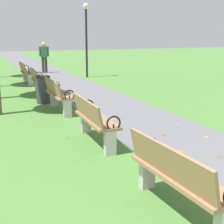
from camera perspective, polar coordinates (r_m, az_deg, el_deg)
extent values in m
cube|color=slate|center=(18.49, -11.27, 6.75)|extent=(2.24, 44.00, 0.02)
cube|color=#93704C|center=(4.05, 11.76, -10.87)|extent=(0.51, 1.62, 0.05)
cube|color=#93704C|center=(3.86, 9.65, -8.42)|extent=(0.20, 1.60, 0.40)
cube|color=#B7B5AD|center=(4.70, 6.09, -10.41)|extent=(0.21, 0.13, 0.45)
torus|color=black|center=(4.61, 6.71, -6.03)|extent=(0.27, 0.04, 0.27)
cylinder|color=black|center=(4.64, 6.69, -6.96)|extent=(0.03, 0.03, 0.12)
cube|color=#93704C|center=(6.46, -2.69, -1.30)|extent=(0.49, 1.61, 0.05)
cube|color=#93704C|center=(6.35, -4.34, 0.51)|extent=(0.17, 1.60, 0.40)
cube|color=#B7B5AD|center=(5.86, -0.34, -5.40)|extent=(0.20, 0.13, 0.45)
cube|color=#B7B5AD|center=(7.20, -4.55, -1.80)|extent=(0.20, 0.13, 0.45)
torus|color=black|center=(5.76, 0.28, -1.95)|extent=(0.27, 0.04, 0.27)
cylinder|color=black|center=(5.78, 0.28, -2.71)|extent=(0.03, 0.03, 0.12)
torus|color=black|center=(7.15, -4.19, 1.10)|extent=(0.27, 0.04, 0.27)
cylinder|color=black|center=(7.17, -4.18, 0.48)|extent=(0.03, 0.03, 0.12)
cube|color=#93704C|center=(9.16, -9.01, 3.01)|extent=(0.45, 1.60, 0.05)
cube|color=#93704C|center=(9.08, -10.22, 4.31)|extent=(0.13, 1.60, 0.40)
cube|color=#B7B5AD|center=(8.51, -7.74, 0.52)|extent=(0.20, 0.12, 0.45)
cube|color=#B7B5AD|center=(9.92, -9.98, 2.30)|extent=(0.20, 0.12, 0.45)
torus|color=black|center=(8.43, -7.39, 2.95)|extent=(0.27, 0.03, 0.27)
cylinder|color=black|center=(8.45, -7.38, 2.41)|extent=(0.03, 0.03, 0.12)
torus|color=black|center=(9.89, -9.76, 4.43)|extent=(0.27, 0.03, 0.27)
cylinder|color=black|center=(9.90, -9.74, 3.97)|extent=(0.03, 0.03, 0.12)
cube|color=#93704C|center=(11.83, -12.30, 5.23)|extent=(0.51, 1.62, 0.05)
cube|color=#93704C|center=(11.78, -13.28, 6.25)|extent=(0.20, 1.60, 0.40)
cube|color=#B7B5AD|center=(11.15, -11.69, 3.46)|extent=(0.21, 0.13, 0.45)
cube|color=#B7B5AD|center=(12.59, -12.73, 4.55)|extent=(0.21, 0.13, 0.45)
torus|color=black|center=(11.08, -11.45, 5.33)|extent=(0.27, 0.04, 0.27)
cylinder|color=black|center=(11.09, -11.43, 4.92)|extent=(0.03, 0.03, 0.12)
torus|color=black|center=(12.57, -12.56, 6.23)|extent=(0.27, 0.04, 0.27)
cylinder|color=black|center=(12.58, -12.54, 5.87)|extent=(0.03, 0.03, 0.12)
cube|color=#93704C|center=(14.62, -14.45, 6.66)|extent=(0.44, 1.60, 0.05)
cube|color=#93704C|center=(14.57, -15.24, 7.49)|extent=(0.12, 1.60, 0.40)
cube|color=#B7B5AD|center=(13.93, -13.91, 5.33)|extent=(0.20, 0.12, 0.45)
cube|color=#B7B5AD|center=(15.38, -14.82, 6.02)|extent=(0.20, 0.12, 0.45)
torus|color=black|center=(13.87, -13.74, 6.83)|extent=(0.27, 0.03, 0.27)
cylinder|color=black|center=(13.88, -13.72, 6.50)|extent=(0.03, 0.03, 0.12)
torus|color=black|center=(15.37, -14.69, 7.40)|extent=(0.27, 0.03, 0.27)
cylinder|color=black|center=(15.37, -14.68, 7.10)|extent=(0.03, 0.03, 0.12)
cylinder|color=#3D3328|center=(18.22, -11.86, 8.00)|extent=(0.14, 0.14, 0.85)
cylinder|color=#3D3328|center=(18.23, -11.36, 8.03)|extent=(0.14, 0.14, 0.85)
cube|color=#33724C|center=(18.17, -11.72, 10.22)|extent=(0.36, 0.25, 0.56)
sphere|color=beige|center=(18.16, -11.78, 11.45)|extent=(0.20, 0.20, 0.20)
cylinder|color=#33724C|center=(18.15, -12.42, 10.19)|extent=(0.09, 0.09, 0.52)
cylinder|color=#33724C|center=(18.20, -11.02, 10.26)|extent=(0.09, 0.09, 0.52)
cylinder|color=#38383D|center=(10.38, -11.82, 3.71)|extent=(0.44, 0.44, 0.80)
torus|color=black|center=(10.32, -11.94, 6.00)|extent=(0.48, 0.48, 0.04)
cylinder|color=black|center=(16.13, -4.44, 11.67)|extent=(0.10, 0.10, 3.20)
sphere|color=white|center=(16.17, -4.56, 17.84)|extent=(0.28, 0.28, 0.28)
cylinder|color=#93511E|center=(16.83, -17.58, 5.70)|extent=(0.09, 0.09, 0.00)
cylinder|color=brown|center=(13.30, -6.35, 4.39)|extent=(0.09, 0.09, 0.00)
cylinder|color=#93511E|center=(14.78, -16.12, 4.78)|extent=(0.12, 0.12, 0.00)
cylinder|color=brown|center=(6.09, 18.24, -7.39)|extent=(0.11, 0.11, 0.00)
cylinder|color=#93511E|center=(14.19, -4.44, 5.01)|extent=(0.12, 0.12, 0.00)
cylinder|color=#BC842D|center=(12.52, -16.74, 3.23)|extent=(0.09, 0.09, 0.00)
cylinder|color=#93511E|center=(8.68, -13.74, -0.99)|extent=(0.10, 0.10, 0.00)
cylinder|color=#93511E|center=(6.90, -7.63, -4.51)|extent=(0.11, 0.11, 0.00)
cylinder|color=#93511E|center=(15.67, -16.40, 5.24)|extent=(0.10, 0.10, 0.00)
cylinder|color=#93511E|center=(12.25, -14.38, 3.16)|extent=(0.10, 0.10, 0.00)
cylinder|color=#AD6B23|center=(15.33, -8.64, 5.54)|extent=(0.10, 0.10, 0.00)
cylinder|color=gold|center=(8.38, -7.89, -1.25)|extent=(0.09, 0.09, 0.00)
cylinder|color=brown|center=(7.07, 8.92, -3.92)|extent=(0.16, 0.16, 0.00)
cylinder|color=#93511E|center=(8.33, 11.18, -1.33)|extent=(0.12, 0.12, 0.00)
cylinder|color=gold|center=(7.13, 16.08, -4.16)|extent=(0.09, 0.09, 0.00)
cylinder|color=#AD6B23|center=(6.13, 11.99, -6.84)|extent=(0.14, 0.14, 0.00)
cylinder|color=#BC842D|center=(8.19, 0.25, -1.32)|extent=(0.16, 0.16, 0.00)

